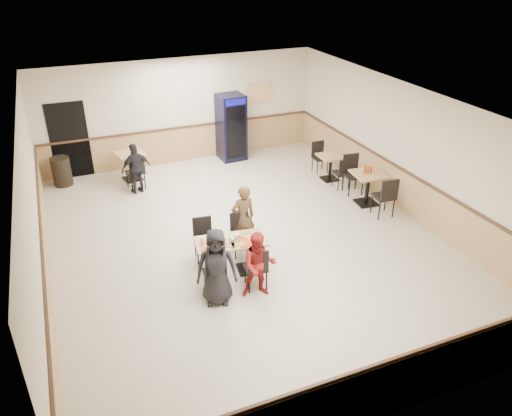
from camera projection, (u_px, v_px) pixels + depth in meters
name	position (u px, v px, depth m)	size (l,w,h in m)	color
ground	(246.00, 241.00, 10.85)	(10.00, 10.00, 0.00)	beige
room_shell	(272.00, 162.00, 13.26)	(10.00, 10.00, 10.00)	silver
main_table	(231.00, 251.00, 9.59)	(1.42, 0.85, 0.72)	black
main_chairs	(229.00, 253.00, 9.59)	(1.40, 1.72, 0.91)	black
diner_woman_left	(216.00, 267.00, 8.67)	(0.72, 0.47, 1.46)	black
diner_woman_right	(259.00, 265.00, 8.89)	(0.62, 0.49, 1.28)	maroon
diner_man_opposite	(243.00, 218.00, 10.27)	(0.52, 0.34, 1.44)	#523923
lone_diner	(136.00, 168.00, 12.68)	(0.78, 0.32, 1.33)	black
tabletop_clutter	(229.00, 242.00, 9.37)	(1.20, 0.61, 0.12)	red
side_table_near	(368.00, 184.00, 12.17)	(0.83, 0.83, 0.81)	black
side_table_near_chair_south	(384.00, 195.00, 11.65)	(0.48, 0.48, 1.03)	black
side_table_near_chair_north	(353.00, 175.00, 12.71)	(0.48, 0.48, 1.03)	black
side_table_far	(331.00, 164.00, 13.47)	(0.67, 0.67, 0.70)	black
side_table_far_chair_south	(341.00, 172.00, 13.02)	(0.41, 0.41, 0.88)	black
side_table_far_chair_north	(320.00, 157.00, 13.94)	(0.41, 0.41, 0.88)	black
condiment_caddy	(367.00, 170.00, 12.03)	(0.23, 0.06, 0.20)	#B6320D
back_table	(131.00, 162.00, 13.46)	(0.84, 0.84, 0.77)	black
back_table_chair_lone	(135.00, 171.00, 12.97)	(0.45, 0.45, 0.98)	black
pepsi_cooler	(231.00, 127.00, 14.61)	(0.77, 0.78, 1.93)	black
trash_bin	(62.00, 171.00, 13.21)	(0.49, 0.49, 0.77)	black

